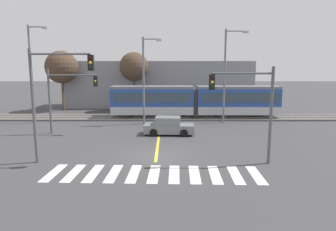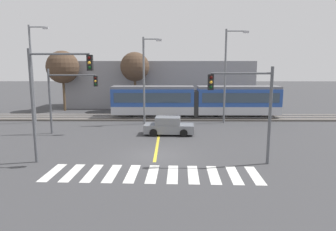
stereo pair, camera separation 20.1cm
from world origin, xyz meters
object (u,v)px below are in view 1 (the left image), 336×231
object	(u,v)px
traffic_light_near_left	(52,88)
street_lamp_centre	(145,76)
traffic_light_mid_left	(67,91)
street_lamp_east	(227,71)
traffic_light_near_right	(249,100)
bare_tree_far_west	(61,67)
bare_tree_west	(134,67)
light_rail_tram	(195,100)
street_lamp_west	(33,69)
sedan_crossing	(169,126)

from	to	relation	value
traffic_light_near_left	street_lamp_centre	bearing A→B (deg)	69.88
traffic_light_mid_left	street_lamp_east	xyz separation A→B (m)	(14.54, 5.13, 1.63)
street_lamp_centre	traffic_light_near_left	bearing A→B (deg)	-110.12
traffic_light_near_right	street_lamp_east	size ratio (longest dim) A/B	0.61
traffic_light_near_left	traffic_light_near_right	size ratio (longest dim) A/B	1.18
bare_tree_far_west	bare_tree_west	size ratio (longest dim) A/B	1.02
light_rail_tram	traffic_light_mid_left	size ratio (longest dim) A/B	3.32
street_lamp_west	light_rail_tram	bearing A→B (deg)	9.57
light_rail_tram	traffic_light_near_left	distance (m)	18.70
traffic_light_mid_left	traffic_light_near_left	size ratio (longest dim) A/B	0.82
traffic_light_near_left	bare_tree_west	world-z (taller)	bare_tree_west
light_rail_tram	traffic_light_mid_left	bearing A→B (deg)	-145.96
traffic_light_mid_left	bare_tree_west	size ratio (longest dim) A/B	0.73
traffic_light_near_left	traffic_light_near_right	distance (m)	11.52
traffic_light_near_left	bare_tree_west	size ratio (longest dim) A/B	0.89
traffic_light_near_right	bare_tree_far_west	bearing A→B (deg)	130.33
traffic_light_mid_left	street_lamp_east	distance (m)	15.50
street_lamp_centre	bare_tree_west	distance (m)	9.20
light_rail_tram	traffic_light_near_right	distance (m)	16.17
street_lamp_east	bare_tree_far_west	xyz separation A→B (m)	(-19.65, 8.46, 0.34)
bare_tree_west	street_lamp_east	bearing A→B (deg)	-38.49
light_rail_tram	street_lamp_west	size ratio (longest dim) A/B	1.89
sedan_crossing	traffic_light_near_right	xyz separation A→B (m)	(4.65, -7.81, 3.13)
traffic_light_mid_left	street_lamp_centre	xyz separation A→B (m)	(6.35, 4.39, 1.15)
street_lamp_west	bare_tree_west	xyz separation A→B (m)	(9.28, 8.27, 0.22)
street_lamp_centre	light_rail_tram	bearing A→B (deg)	33.29
street_lamp_centre	bare_tree_west	bearing A→B (deg)	103.16
traffic_light_near_right	sedan_crossing	bearing A→B (deg)	120.80
traffic_light_near_left	bare_tree_west	distance (m)	21.39
bare_tree_far_west	light_rail_tram	bearing A→B (deg)	-18.98
street_lamp_west	bare_tree_west	world-z (taller)	street_lamp_west
street_lamp_west	bare_tree_west	distance (m)	12.43
light_rail_tram	street_lamp_centre	xyz separation A→B (m)	(-5.26, -3.46, 2.78)
traffic_light_near_left	street_lamp_east	distance (m)	18.23
sedan_crossing	street_lamp_east	bearing A→B (deg)	42.97
traffic_light_mid_left	street_lamp_centre	distance (m)	7.80
street_lamp_west	bare_tree_far_west	world-z (taller)	street_lamp_west
traffic_light_mid_left	traffic_light_near_right	xyz separation A→B (m)	(13.34, -8.13, 0.16)
street_lamp_west	street_lamp_centre	world-z (taller)	street_lamp_west
light_rail_tram	traffic_light_mid_left	distance (m)	14.10
traffic_light_near_left	street_lamp_centre	size ratio (longest dim) A/B	0.79
traffic_light_near_right	bare_tree_west	world-z (taller)	bare_tree_west
traffic_light_mid_left	bare_tree_far_west	size ratio (longest dim) A/B	0.72
light_rail_tram	traffic_light_near_left	world-z (taller)	traffic_light_near_left
sedan_crossing	traffic_light_near_right	distance (m)	9.61
traffic_light_near_right	street_lamp_west	bearing A→B (deg)	144.34
street_lamp_west	street_lamp_centre	bearing A→B (deg)	-3.29
street_lamp_east	bare_tree_far_west	size ratio (longest dim) A/B	1.21
light_rail_tram	street_lamp_west	distance (m)	17.21
sedan_crossing	traffic_light_near_left	world-z (taller)	traffic_light_near_left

